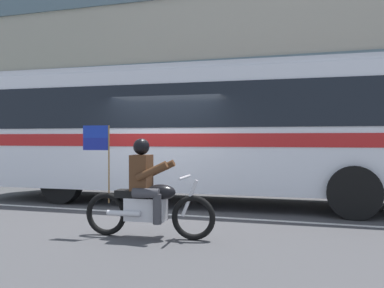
# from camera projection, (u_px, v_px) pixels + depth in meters

# --- Properties ---
(ground_plane) EXTENTS (60.00, 60.00, 0.00)m
(ground_plane) POSITION_uv_depth(u_px,v_px,m) (166.00, 209.00, 9.53)
(ground_plane) COLOR #3D3D3F
(sidewalk_curb) EXTENTS (28.00, 3.80, 0.15)m
(sidewalk_curb) POSITION_uv_depth(u_px,v_px,m) (222.00, 183.00, 14.37)
(sidewalk_curb) COLOR #B7B2A8
(sidewalk_curb) RESTS_ON ground_plane
(lane_center_stripe) EXTENTS (26.60, 0.14, 0.01)m
(lane_center_stripe) POSITION_uv_depth(u_px,v_px,m) (156.00, 214.00, 8.96)
(lane_center_stripe) COLOR silver
(lane_center_stripe) RESTS_ON ground_plane
(office_building_facade) EXTENTS (28.00, 0.89, 11.05)m
(office_building_facade) POSITION_uv_depth(u_px,v_px,m) (237.00, 35.00, 16.48)
(office_building_facade) COLOR gray
(office_building_facade) RESTS_ON ground_plane
(transit_bus) EXTENTS (11.36, 2.97, 3.22)m
(transit_bus) POSITION_uv_depth(u_px,v_px,m) (215.00, 125.00, 10.39)
(transit_bus) COLOR silver
(transit_bus) RESTS_ON ground_plane
(motorcycle_with_rider) EXTENTS (2.19, 0.64, 1.78)m
(motorcycle_with_rider) POSITION_uv_depth(u_px,v_px,m) (147.00, 195.00, 6.81)
(motorcycle_with_rider) COLOR black
(motorcycle_with_rider) RESTS_ON ground_plane
(fire_hydrant) EXTENTS (0.22, 0.30, 0.75)m
(fire_hydrant) POSITION_uv_depth(u_px,v_px,m) (52.00, 169.00, 15.05)
(fire_hydrant) COLOR gold
(fire_hydrant) RESTS_ON sidewalk_curb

